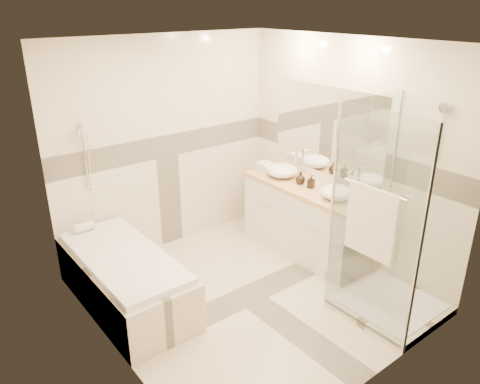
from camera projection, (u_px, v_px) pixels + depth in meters
room at (252, 180)px, 4.38m from camera, size 2.82×3.02×2.52m
bathtub at (125, 277)px, 4.59m from camera, size 0.75×1.70×0.56m
vanity at (305, 219)px, 5.52m from camera, size 0.58×1.62×0.85m
shower_enclosure at (381, 266)px, 4.40m from camera, size 0.96×0.93×2.04m
vessel_sink_near at (282, 171)px, 5.61m from camera, size 0.38×0.38×0.15m
vessel_sink_far at (337, 192)px, 4.99m from camera, size 0.36×0.36×0.14m
faucet_near at (296, 160)px, 5.70m from camera, size 0.11×0.03×0.27m
faucet_far at (351, 180)px, 5.08m from camera, size 0.11×0.03×0.28m
amenity_bottle_a at (311, 182)px, 5.27m from camera, size 0.09×0.09×0.15m
amenity_bottle_b at (300, 178)px, 5.39m from camera, size 0.14×0.14×0.15m
folded_towels at (267, 167)px, 5.82m from camera, size 0.21×0.30×0.09m
rolled_towel at (84, 227)px, 4.92m from camera, size 0.21×0.10×0.10m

